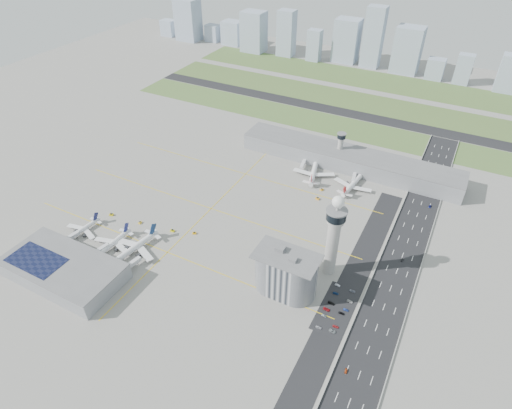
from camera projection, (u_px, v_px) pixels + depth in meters
The scene contains 64 objects.
ground at pixel (234, 245), 322.51m from camera, with size 1000.00×1000.00×0.00m, color gray.
grass_strip_0 at pixel (318, 121), 488.60m from camera, with size 480.00×50.00×0.08m, color #4B6932.
grass_strip_1 at pixel (339, 98), 541.50m from camera, with size 480.00×60.00×0.08m, color #445A2A.
grass_strip_2 at pixel (358, 78), 597.92m from camera, with size 480.00×70.00×0.08m, color #4E6B32.
runway at pixel (329, 109), 514.69m from camera, with size 480.00×22.00×0.10m, color black.
highway at pixel (386, 301), 279.74m from camera, with size 28.00×500.00×0.10m, color black.
barrier_left at pixel (365, 292), 284.61m from camera, with size 0.60×500.00×1.20m, color #9E9E99.
barrier_right at pixel (408, 308), 274.20m from camera, with size 0.60×500.00×1.20m, color #9E9E99.
landside_road at pixel (345, 297), 281.98m from camera, with size 18.00×260.00×0.08m, color black.
parking_lot at pixel (336, 309), 274.26m from camera, with size 20.00×44.00×0.10m, color black.
taxiway_line_h_0 at pixel (167, 252), 316.21m from camera, with size 260.00×0.60×0.01m, color yellow.
taxiway_line_h_1 at pixel (211, 209), 358.53m from camera, with size 260.00×0.60×0.01m, color yellow.
taxiway_line_h_2 at pixel (246, 174), 400.85m from camera, with size 260.00×0.60×0.01m, color yellow.
taxiway_line_v at pixel (211, 209), 358.53m from camera, with size 0.60×260.00×0.01m, color yellow.
control_tower at pixel (334, 233), 280.24m from camera, with size 14.00×14.00×64.50m.
secondary_tower at pixel (340, 146), 405.80m from camera, with size 8.60×8.60×31.90m.
admin_building at pixel (286, 273), 278.43m from camera, with size 42.00×24.00×33.50m.
terminal_pier at pixel (348, 159), 407.25m from camera, with size 210.00×32.00×15.80m.
near_terminal at pixel (63, 269), 293.51m from camera, with size 84.00×42.00×13.00m.
airplane_near_a at pixel (80, 229), 329.99m from camera, with size 35.58×30.24×9.96m, color white, non-canonical shape.
airplane_near_b at pixel (111, 242), 317.03m from camera, with size 38.62×32.83×10.81m, color white, non-canonical shape.
airplane_near_c at pixel (133, 246), 312.50m from camera, with size 45.98×39.08×12.87m, color white, non-canonical shape.
airplane_far_a at pixel (314, 169), 395.90m from camera, with size 45.91×39.02×12.85m, color white, non-canonical shape.
airplane_far_b at pixel (353, 182), 379.92m from camera, with size 42.29×35.95×11.84m, color white, non-canonical shape.
jet_bridge_near_0 at pixel (63, 243), 319.77m from camera, with size 14.00×3.00×5.70m, color silver, non-canonical shape.
jet_bridge_near_1 at pixel (93, 256), 308.62m from camera, with size 14.00×3.00×5.70m, color silver, non-canonical shape.
jet_bridge_near_2 at pixel (125, 271), 297.47m from camera, with size 14.00×3.00×5.70m, color silver, non-canonical shape.
jet_bridge_far_0 at pixel (305, 162), 413.14m from camera, with size 14.00×3.00×5.70m, color silver, non-canonical shape.
jet_bridge_far_1 at pixel (355, 175), 394.56m from camera, with size 14.00×3.00×5.70m, color silver, non-canonical shape.
tug_0 at pixel (111, 214), 350.63m from camera, with size 2.20×3.21×1.86m, color gold, non-canonical shape.
tug_1 at pixel (140, 222), 342.58m from camera, with size 1.93×2.81×1.63m, color yellow, non-canonical shape.
tug_2 at pixel (172, 231), 334.57m from camera, with size 2.07×3.01×1.75m, color #DACB08, non-canonical shape.
tug_3 at pixel (194, 233), 332.37m from camera, with size 1.89×2.74×1.59m, color #FAAA07, non-canonical shape.
tug_4 at pixel (318, 198), 368.42m from camera, with size 2.22×3.22×1.87m, color orange, non-canonical shape.
tug_5 at pixel (322, 189), 379.22m from camera, with size 1.99×2.90×1.68m, color #F5AC23, non-canonical shape.
car_lot_0 at pixel (319, 327), 262.24m from camera, with size 1.50×3.73×1.27m, color #B4B4BD.
car_lot_1 at pixel (324, 316), 269.35m from camera, with size 1.15×3.29×1.08m, color slate.
car_lot_2 at pixel (326, 309), 273.35m from camera, with size 2.06×4.48×1.24m, color maroon.
car_lot_3 at pixel (331, 303), 277.30m from camera, with size 1.79×4.39×1.28m, color black.
car_lot_4 at pixel (336, 293), 283.94m from camera, with size 1.54×3.83×1.30m, color navy.
car_lot_5 at pixel (337, 285), 289.71m from camera, with size 1.27×3.63×1.20m, color #B7BAC7.
car_lot_6 at pixel (332, 331), 260.11m from camera, with size 1.96×4.24×1.18m, color #929A9E.
car_lot_7 at pixel (336, 327), 262.76m from camera, with size 1.55×3.81×1.11m, color #B52429.
car_lot_8 at pixel (341, 313), 270.85m from camera, with size 1.53×3.80×1.29m, color black.
car_lot_9 at pixel (346, 310), 273.00m from camera, with size 1.19×3.42×1.13m, color navy.
car_lot_10 at pixel (350, 301), 278.55m from camera, with size 1.86×4.04×1.12m, color silver.
car_lot_11 at pixel (352, 291), 285.57m from camera, with size 1.55×3.81×1.11m, color gray.
car_hw_0 at pixel (346, 371), 238.94m from camera, with size 1.36×3.39×1.15m, color #A43E14.
car_hw_1 at pixel (402, 260), 309.00m from camera, with size 1.22×3.49×1.15m, color black.
car_hw_2 at pixel (430, 206), 359.98m from camera, with size 1.82×3.94×1.10m, color navy.
car_hw_4 at pixel (427, 168), 407.99m from camera, with size 1.43×3.55×1.21m, color gray.
skyline_bldg_0 at pixel (169, 28), 752.33m from camera, with size 24.05×19.24×26.50m, color #9EADC1.
skyline_bldg_1 at pixel (188, 20), 720.34m from camera, with size 37.63×30.10×65.60m, color #9EADC1.
skyline_bldg_2 at pixel (213, 33), 726.05m from camera, with size 22.81×18.25×26.79m, color #9EADC1.
skyline_bldg_3 at pixel (233, 33), 709.45m from camera, with size 32.30×25.84×36.93m, color #9EADC1.
skyline_bldg_4 at pixel (254, 32), 673.11m from camera, with size 35.81×28.65×60.36m, color #9EADC1.
skyline_bldg_5 at pixel (286, 33), 654.08m from camera, with size 25.49×20.39×66.89m, color #9EADC1.
skyline_bldg_6 at pixel (314, 45), 641.76m from camera, with size 20.04×16.03×45.20m, color #9EADC1.
skyline_bldg_7 at pixel (347, 40), 634.25m from camera, with size 35.76×28.61×61.22m, color #9EADC1.
skyline_bldg_8 at pixel (374, 37), 608.92m from camera, with size 26.33×21.06×83.39m, color #9EADC1.
skyline_bldg_9 at pixel (407, 50), 597.41m from camera, with size 36.96×29.57×62.11m, color #9EADC1.
skyline_bldg_10 at pixel (435, 69), 585.71m from camera, with size 23.01×18.41×27.75m, color #9EADC1.
skyline_bldg_11 at pixel (464, 69), 569.07m from camera, with size 20.22×16.18×38.97m, color #9EADC1.
skyline_bldg_12 at pixel (509, 73), 545.20m from camera, with size 26.14×20.92×46.89m, color #9EADC1.
Camera 1 is at (125.68, -203.48, 219.13)m, focal length 30.00 mm.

